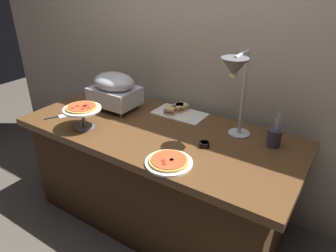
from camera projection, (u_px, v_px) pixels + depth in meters
The scene contains 11 objects.
ground_plane at pixel (159, 216), 2.42m from camera, with size 8.00×8.00×0.00m, color #4C443D.
back_wall at pixel (196, 49), 2.25m from camera, with size 4.40×0.04×2.40m, color #B7A893.
buffet_table at pixel (158, 175), 2.25m from camera, with size 1.90×0.84×0.76m.
chafing_dish at pixel (114, 89), 2.33m from camera, with size 0.36×0.26×0.28m.
heat_lamp at pixel (236, 76), 1.70m from camera, with size 0.15×0.34×0.55m.
pizza_plate_front at pixel (169, 162), 1.70m from camera, with size 0.27×0.27×0.03m.
pizza_plate_center at pixel (82, 110), 2.04m from camera, with size 0.25×0.25×0.16m.
sandwich_platter at pixel (178, 111), 2.30m from camera, with size 0.39×0.22×0.06m.
sauce_cup_near at pixel (204, 144), 1.87m from camera, with size 0.06×0.06×0.03m.
utensil_holder at pixel (274, 137), 1.86m from camera, with size 0.08×0.08×0.23m.
serving_spatula at pixel (58, 117), 2.25m from camera, with size 0.11×0.16×0.01m.
Camera 1 is at (1.07, -1.50, 1.71)m, focal length 33.11 mm.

